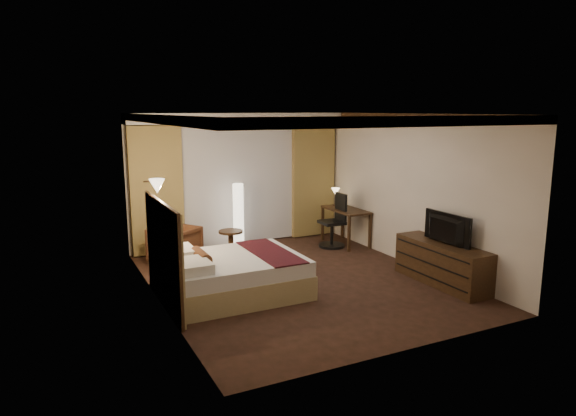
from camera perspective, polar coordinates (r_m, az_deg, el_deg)
name	(u,v)px	position (r m, az deg, el deg)	size (l,w,h in m)	color
floor	(299,281)	(8.51, 1.20, -8.08)	(4.50, 5.50, 0.01)	black
ceiling	(299,114)	(8.05, 1.28, 10.41)	(4.50, 5.50, 0.01)	white
back_wall	(238,179)	(10.66, -5.60, 3.20)	(4.50, 0.02, 2.70)	beige
left_wall	(157,212)	(7.43, -14.36, -0.46)	(0.02, 5.50, 2.70)	beige
right_wall	(411,190)	(9.41, 13.49, 1.93)	(0.02, 5.50, 2.70)	beige
crown_molding	(299,118)	(8.05, 1.28, 9.98)	(4.50, 5.50, 0.12)	black
soffit	(241,118)	(10.33, -5.23, 9.92)	(4.50, 0.50, 0.20)	white
curtain_sheer	(239,185)	(10.60, -5.44, 2.61)	(2.48, 0.04, 2.45)	silver
curtain_left_drape	(157,191)	(10.07, -14.39, 1.88)	(1.00, 0.14, 2.45)	tan
curtain_right_drape	(313,180)	(11.26, 2.79, 3.13)	(1.00, 0.14, 2.45)	tan
wall_sconce	(157,186)	(8.07, -14.35, 2.38)	(0.24, 0.24, 0.24)	white
bed	(233,275)	(7.87, -6.08, -7.46)	(2.03, 1.59, 0.59)	white
headboard	(164,255)	(7.47, -13.58, -5.10)	(0.12, 1.89, 1.50)	tan
armchair	(174,243)	(9.55, -12.50, -3.86)	(0.73, 0.69, 0.76)	#523218
side_table	(231,243)	(9.87, -6.35, -3.94)	(0.46, 0.46, 0.51)	black
floor_lamp	(238,217)	(10.24, -5.53, -0.96)	(0.28, 0.28, 1.35)	white
desk	(346,227)	(10.73, 6.41, -2.07)	(0.55, 1.13, 0.75)	black
desk_lamp	(335,198)	(10.97, 5.30, 1.15)	(0.18, 0.18, 0.34)	#FFD899
office_chair	(332,220)	(10.46, 4.91, -1.38)	(0.53, 0.53, 1.10)	black
dresser	(442,264)	(8.64, 16.74, -5.93)	(0.50, 1.73, 0.67)	black
television	(443,226)	(8.46, 16.82, -1.96)	(0.97, 0.56, 0.13)	black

